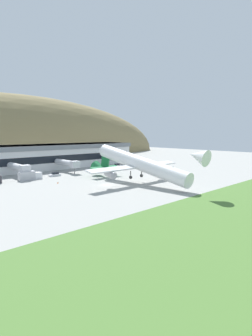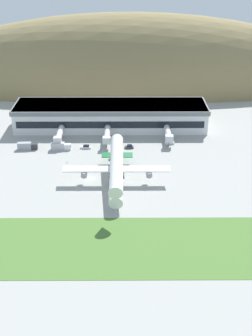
% 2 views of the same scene
% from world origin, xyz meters
% --- Properties ---
extents(ground_plane, '(370.48, 370.48, 0.00)m').
position_xyz_m(ground_plane, '(0.00, 0.00, 0.00)').
color(ground_plane, '#9E9E99').
extents(grass_strip_foreground, '(333.43, 30.87, 0.08)m').
position_xyz_m(grass_strip_foreground, '(0.00, -43.71, 0.04)').
color(grass_strip_foreground, '#4C7533').
rests_on(grass_strip_foreground, ground_plane).
extents(hill_backdrop, '(271.88, 66.20, 87.73)m').
position_xyz_m(hill_backdrop, '(16.33, 122.14, 0.00)').
color(hill_backdrop, olive).
rests_on(hill_backdrop, ground_plane).
extents(terminal_building, '(90.47, 22.65, 11.40)m').
position_xyz_m(terminal_building, '(6.76, 53.58, 6.45)').
color(terminal_building, silver).
rests_on(terminal_building, ground_plane).
extents(jetway_0, '(3.38, 16.63, 5.43)m').
position_xyz_m(jetway_0, '(-15.35, 33.64, 3.99)').
color(jetway_0, silver).
rests_on(jetway_0, ground_plane).
extents(jetway_1, '(3.38, 16.82, 5.43)m').
position_xyz_m(jetway_1, '(5.58, 33.54, 3.99)').
color(jetway_1, silver).
rests_on(jetway_1, ground_plane).
extents(jetway_2, '(3.38, 15.03, 5.43)m').
position_xyz_m(jetway_2, '(32.51, 34.48, 3.99)').
color(jetway_2, silver).
rests_on(jetway_2, ground_plane).
extents(cargo_airplane, '(39.36, 50.73, 13.27)m').
position_xyz_m(cargo_airplane, '(10.27, -4.89, 6.64)').
color(cargo_airplane, white).
extents(service_car_0, '(4.59, 1.96, 1.49)m').
position_xyz_m(service_car_0, '(-3.37, 28.05, 0.62)').
color(service_car_0, silver).
rests_on(service_car_0, ground_plane).
extents(service_car_1, '(4.19, 2.06, 1.68)m').
position_xyz_m(service_car_1, '(33.10, 32.69, 0.70)').
color(service_car_1, silver).
rests_on(service_car_1, ground_plane).
extents(service_car_2, '(3.82, 2.14, 1.56)m').
position_xyz_m(service_car_2, '(15.29, 28.12, 0.65)').
color(service_car_2, '#333338').
rests_on(service_car_2, ground_plane).
extents(fuel_truck, '(8.50, 2.66, 3.19)m').
position_xyz_m(fuel_truck, '(-14.11, 26.71, 1.50)').
color(fuel_truck, silver).
rests_on(fuel_truck, ground_plane).
extents(traffic_cone_0, '(0.52, 0.52, 0.58)m').
position_xyz_m(traffic_cone_0, '(-9.99, 13.40, 0.28)').
color(traffic_cone_0, orange).
rests_on(traffic_cone_0, ground_plane).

